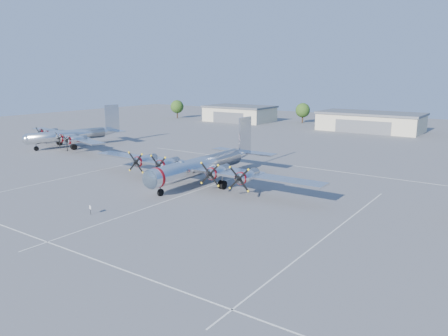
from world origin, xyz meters
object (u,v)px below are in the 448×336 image
Objects in this scene: hangar_center at (370,122)px; main_bomber_b29 at (203,182)px; hangar_west at (240,113)px; info_placard at (90,208)px; bomber_west at (73,147)px; tree_far_west at (177,107)px; tree_west at (303,110)px.

hangar_center is 75.93m from main_bomber_b29.
hangar_west is 20.56× the size of info_placard.
hangar_west reaches higher than bomber_west.
main_bomber_b29 is (-2.26, -75.84, -2.71)m from hangar_center.
info_placard is at bearing -20.59° from bomber_west.
info_placard is at bearing -54.14° from tree_far_west.
info_placard is (66.51, -92.02, -3.45)m from tree_far_west.
tree_west is 6.04× the size of info_placard.
hangar_west is at bearing 135.00° from info_placard.
info_placard is at bearing -92.08° from hangar_center.
main_bomber_b29 is (22.74, -83.88, -4.22)m from tree_west.
main_bomber_b29 is at bearing -74.83° from tree_west.
tree_west reaches higher than hangar_center.
bomber_west is (23.46, -62.90, -4.22)m from tree_far_west.
hangar_center is 26.02× the size of info_placard.
info_placard is (21.51, -104.02, -3.45)m from tree_west.
tree_far_west is at bearing -176.76° from hangar_center.
bomber_west is at bearing -69.55° from tree_far_west.
hangar_center is 0.70× the size of main_bomber_b29.
main_bomber_b29 is 36.95× the size of info_placard.
hangar_west is 3.40× the size of tree_west.
hangar_center is 4.31× the size of tree_far_west.
tree_west is at bearing 87.44° from bomber_west.
hangar_center reaches higher than bomber_west.
main_bomber_b29 is at bearing 2.02° from bomber_west.
hangar_center is 4.31× the size of tree_west.
main_bomber_b29 is 1.19× the size of bomber_west.
main_bomber_b29 reaches higher than info_placard.
tree_west is at bearing 14.93° from tree_far_west.
hangar_center is at bearing 109.53° from info_placard.
tree_far_west and tree_west have the same top height.
tree_far_west is (-70.00, -3.96, 1.51)m from hangar_center.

